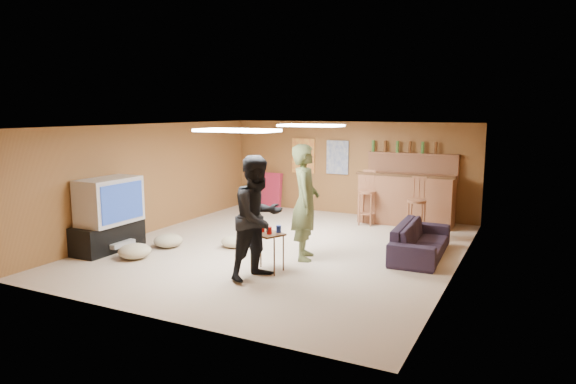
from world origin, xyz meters
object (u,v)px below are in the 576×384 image
at_px(tv_body, 109,201).
at_px(person_olive, 305,202).
at_px(person_black, 258,218).
at_px(tray_table, 267,252).
at_px(bar_counter, 406,199).
at_px(sofa, 421,240).

xyz_separation_m(tv_body, person_olive, (3.27, 1.09, 0.06)).
relative_size(person_black, tray_table, 2.99).
bearing_deg(bar_counter, person_black, -103.18).
bearing_deg(person_olive, tv_body, 87.19).
relative_size(bar_counter, sofa, 1.04).
relative_size(tv_body, sofa, 0.57).
xyz_separation_m(bar_counter, sofa, (0.83, -2.35, -0.27)).
xyz_separation_m(person_olive, person_black, (-0.20, -1.23, -0.05)).
bearing_deg(tv_body, sofa, 22.87).
xyz_separation_m(tv_body, sofa, (4.98, 2.10, -0.62)).
bearing_deg(person_black, tray_table, 24.08).
height_order(person_olive, person_black, person_olive).
bearing_deg(bar_counter, person_olive, -104.61).
height_order(sofa, tray_table, tray_table).
height_order(tv_body, bar_counter, tv_body).
bearing_deg(tray_table, person_black, -84.60).
xyz_separation_m(tv_body, tray_table, (3.04, 0.19, -0.59)).
height_order(tv_body, tray_table, tv_body).
bearing_deg(tv_body, person_olive, 18.39).
height_order(tv_body, sofa, tv_body).
relative_size(person_olive, tray_table, 3.14).
xyz_separation_m(bar_counter, person_black, (-1.07, -4.59, 0.36)).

